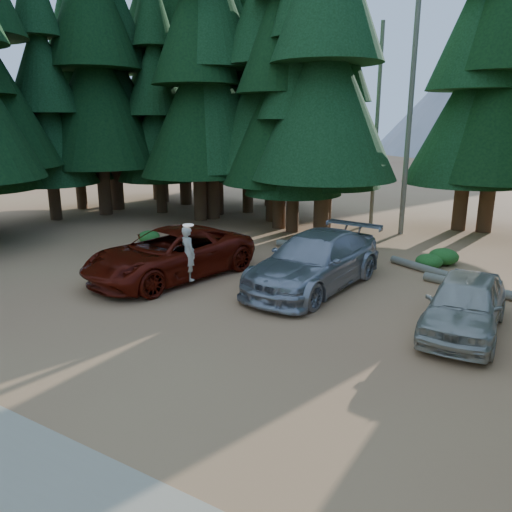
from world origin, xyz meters
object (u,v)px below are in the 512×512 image
object	(u,v)px
silver_minivan_center	(315,261)
log_mid	(429,270)
red_pickup	(170,254)
silver_minivan_right	(465,304)
frisbee_player	(188,253)
log_right	(495,292)
log_left	(323,245)

from	to	relation	value
silver_minivan_center	log_mid	world-z (taller)	silver_minivan_center
red_pickup	silver_minivan_right	world-z (taller)	red_pickup
silver_minivan_center	silver_minivan_right	world-z (taller)	silver_minivan_center
frisbee_player	log_mid	world-z (taller)	frisbee_player
log_mid	silver_minivan_center	bearing A→B (deg)	-103.42
red_pickup	frisbee_player	world-z (taller)	frisbee_player
silver_minivan_center	log_right	distance (m)	5.69
red_pickup	frisbee_player	bearing A→B (deg)	-8.70
log_left	silver_minivan_center	bearing A→B (deg)	-88.19
silver_minivan_right	frisbee_player	xyz separation A→B (m)	(-8.45, -0.74, 0.37)
log_left	log_mid	bearing A→B (deg)	-35.08
red_pickup	silver_minivan_center	distance (m)	5.02
silver_minivan_center	log_left	bearing A→B (deg)	115.37
silver_minivan_center	log_left	xyz separation A→B (m)	(-1.80, 4.92, -0.75)
log_left	silver_minivan_right	bearing A→B (deg)	-61.45
red_pickup	silver_minivan_right	distance (m)	9.59
silver_minivan_center	log_mid	xyz separation A→B (m)	(2.94, 3.49, -0.75)
log_left	frisbee_player	bearing A→B (deg)	-122.92
frisbee_player	log_right	world-z (taller)	frisbee_player
silver_minivan_center	log_right	bearing A→B (deg)	26.84
frisbee_player	log_left	bearing A→B (deg)	-82.34
red_pickup	log_left	bearing A→B (deg)	76.88
frisbee_player	log_mid	xyz separation A→B (m)	(6.55, 5.53, -0.99)
log_left	red_pickup	bearing A→B (deg)	-132.52
red_pickup	log_right	world-z (taller)	red_pickup
frisbee_player	log_right	size ratio (longest dim) A/B	0.40
silver_minivan_right	red_pickup	bearing A→B (deg)	-179.48
red_pickup	log_right	distance (m)	10.69
log_right	log_left	bearing A→B (deg)	172.05
log_mid	log_right	world-z (taller)	log_right
silver_minivan_right	log_right	xyz separation A→B (m)	(0.41, 3.38, -0.61)
frisbee_player	log_right	bearing A→B (deg)	-132.79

